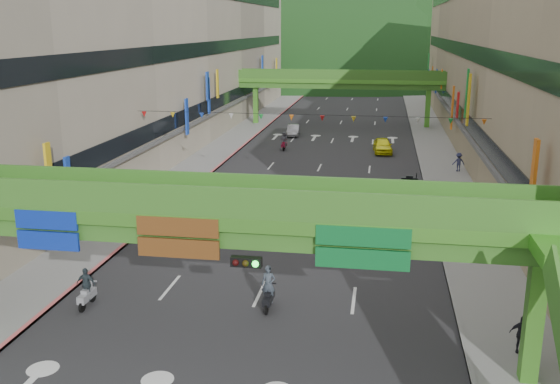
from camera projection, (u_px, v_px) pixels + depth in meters
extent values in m
cube|color=#28282B|center=(329.00, 147.00, 66.14)|extent=(18.00, 140.00, 0.02)
cube|color=gray|center=(228.00, 144.00, 67.86)|extent=(4.00, 140.00, 0.15)
cube|color=gray|center=(435.00, 150.00, 64.39)|extent=(4.00, 140.00, 0.15)
cube|color=#CC5959|center=(245.00, 144.00, 67.56)|extent=(0.20, 140.00, 0.18)
cube|color=gray|center=(417.00, 149.00, 64.69)|extent=(0.20, 140.00, 0.18)
cube|color=#9E937F|center=(154.00, 55.00, 66.70)|extent=(12.00, 95.00, 19.00)
cube|color=black|center=(210.00, 105.00, 67.11)|extent=(0.08, 90.25, 1.40)
cube|color=black|center=(208.00, 48.00, 65.57)|extent=(0.08, 90.25, 1.40)
cube|color=gray|center=(526.00, 58.00, 60.70)|extent=(12.00, 95.00, 19.00)
cube|color=black|center=(458.00, 111.00, 63.02)|extent=(0.08, 90.25, 1.40)
cube|color=black|center=(462.00, 50.00, 61.48)|extent=(0.08, 90.25, 1.40)
cube|color=#4C9E2D|center=(226.00, 216.00, 22.72)|extent=(28.00, 2.20, 0.50)
cube|color=#387223|center=(227.00, 231.00, 22.87)|extent=(28.00, 1.76, 0.70)
cube|color=#4C9E2D|center=(533.00, 322.00, 21.84)|extent=(0.60, 0.60, 4.80)
cube|color=#387223|center=(218.00, 202.00, 21.52)|extent=(28.00, 0.12, 1.10)
cube|color=#387223|center=(233.00, 188.00, 23.50)|extent=(28.00, 0.12, 1.10)
cube|color=navy|center=(47.00, 232.00, 22.87)|extent=(2.40, 0.12, 1.50)
cube|color=#593314|center=(178.00, 239.00, 22.08)|extent=(3.00, 0.12, 1.50)
cube|color=#0C5926|center=(363.00, 249.00, 21.05)|extent=(3.20, 0.12, 1.50)
cube|color=black|center=(246.00, 262.00, 21.71)|extent=(1.10, 0.28, 0.35)
cube|color=#4C9E2D|center=(340.00, 81.00, 78.97)|extent=(28.00, 2.20, 0.50)
cube|color=#387223|center=(340.00, 86.00, 79.12)|extent=(28.00, 1.76, 0.70)
cube|color=#4C9E2D|center=(256.00, 106.00, 81.57)|extent=(0.60, 0.60, 4.80)
cube|color=#4C9E2D|center=(428.00, 109.00, 78.09)|extent=(0.60, 0.60, 4.80)
cube|color=#387223|center=(340.00, 75.00, 77.77)|extent=(28.00, 0.12, 1.10)
cube|color=#387223|center=(341.00, 74.00, 79.75)|extent=(28.00, 0.12, 1.10)
ellipsoid|color=#1C4419|center=(310.00, 73.00, 173.38)|extent=(168.00, 140.00, 112.00)
ellipsoid|color=#1C4419|center=(451.00, 69.00, 186.14)|extent=(208.00, 176.00, 128.00)
cylinder|color=black|center=(307.00, 115.00, 45.48)|extent=(26.00, 0.03, 0.03)
cone|color=red|center=(144.00, 114.00, 47.52)|extent=(0.36, 0.36, 0.40)
cone|color=gold|center=(173.00, 115.00, 47.16)|extent=(0.36, 0.36, 0.40)
cone|color=#193FB2|center=(202.00, 116.00, 46.80)|extent=(0.36, 0.36, 0.40)
cone|color=silver|center=(231.00, 116.00, 46.45)|extent=(0.36, 0.36, 0.40)
cone|color=#198C33|center=(261.00, 117.00, 46.09)|extent=(0.36, 0.36, 0.40)
cone|color=orange|center=(291.00, 118.00, 45.73)|extent=(0.36, 0.36, 0.40)
cone|color=red|center=(322.00, 118.00, 45.37)|extent=(0.36, 0.36, 0.40)
cone|color=gold|center=(354.00, 119.00, 45.01)|extent=(0.36, 0.36, 0.40)
cone|color=#193FB2|center=(385.00, 120.00, 44.65)|extent=(0.36, 0.36, 0.40)
cone|color=silver|center=(418.00, 121.00, 44.29)|extent=(0.36, 0.36, 0.40)
cone|color=#198C33|center=(451.00, 121.00, 43.93)|extent=(0.36, 0.36, 0.40)
cone|color=orange|center=(484.00, 122.00, 43.58)|extent=(0.36, 0.36, 0.40)
cube|color=black|center=(269.00, 298.00, 28.18)|extent=(0.37, 1.30, 0.35)
cube|color=black|center=(268.00, 293.00, 28.11)|extent=(0.31, 0.55, 0.18)
cube|color=black|center=(270.00, 283.00, 28.57)|extent=(0.55, 0.07, 0.06)
cylinder|color=black|center=(271.00, 299.00, 28.78)|extent=(0.11, 0.50, 0.50)
cylinder|color=black|center=(266.00, 309.00, 27.73)|extent=(0.11, 0.50, 0.50)
imported|color=#3A434F|center=(268.00, 284.00, 28.00)|extent=(0.64, 0.43, 1.74)
cube|color=black|center=(303.00, 229.00, 37.75)|extent=(0.42, 1.32, 0.35)
cube|color=black|center=(303.00, 225.00, 37.69)|extent=(0.33, 0.57, 0.18)
cube|color=black|center=(304.00, 219.00, 38.15)|extent=(0.55, 0.09, 0.06)
cylinder|color=black|center=(304.00, 231.00, 38.36)|extent=(0.13, 0.50, 0.50)
cylinder|color=black|center=(303.00, 237.00, 37.30)|extent=(0.13, 0.50, 0.50)
imported|color=#923749|center=(303.00, 218.00, 37.57)|extent=(0.92, 0.74, 1.82)
cube|color=gray|center=(87.00, 296.00, 28.41)|extent=(0.38, 1.31, 0.35)
cube|color=gray|center=(87.00, 291.00, 28.35)|extent=(0.31, 0.56, 0.18)
cube|color=gray|center=(91.00, 281.00, 28.81)|extent=(0.55, 0.07, 0.06)
cylinder|color=black|center=(93.00, 297.00, 29.02)|extent=(0.11, 0.50, 0.50)
cylinder|color=black|center=(82.00, 307.00, 27.96)|extent=(0.11, 0.50, 0.50)
imported|color=#28343A|center=(86.00, 284.00, 28.27)|extent=(0.92, 0.40, 1.55)
cube|color=maroon|center=(284.00, 145.00, 64.56)|extent=(0.45, 1.32, 0.35)
cube|color=maroon|center=(284.00, 143.00, 64.49)|extent=(0.34, 0.57, 0.18)
cube|color=maroon|center=(285.00, 139.00, 64.96)|extent=(0.55, 0.10, 0.06)
cylinder|color=black|center=(284.00, 147.00, 65.16)|extent=(0.14, 0.51, 0.50)
cylinder|color=black|center=(284.00, 149.00, 64.10)|extent=(0.14, 0.51, 0.50)
imported|color=#3F3F46|center=(284.00, 139.00, 64.41)|extent=(0.79, 0.55, 1.55)
cube|color=black|center=(414.00, 211.00, 41.51)|extent=(1.31, 0.39, 0.35)
cube|color=black|center=(414.00, 207.00, 41.45)|extent=(0.56, 0.32, 0.18)
cube|color=black|center=(423.00, 204.00, 41.31)|extent=(0.08, 0.55, 0.06)
cylinder|color=black|center=(422.00, 215.00, 41.52)|extent=(0.50, 0.12, 0.50)
cylinder|color=black|center=(405.00, 215.00, 41.66)|extent=(0.50, 0.12, 0.50)
cube|color=black|center=(413.00, 202.00, 43.61)|extent=(1.31, 0.39, 0.35)
cube|color=black|center=(413.00, 198.00, 43.55)|extent=(0.56, 0.32, 0.18)
cube|color=black|center=(421.00, 195.00, 43.41)|extent=(0.08, 0.55, 0.06)
cylinder|color=black|center=(420.00, 206.00, 43.62)|extent=(0.50, 0.12, 0.50)
cylinder|color=black|center=(404.00, 206.00, 43.76)|extent=(0.50, 0.12, 0.50)
cube|color=black|center=(411.00, 194.00, 45.71)|extent=(1.31, 0.39, 0.35)
cube|color=black|center=(412.00, 191.00, 45.64)|extent=(0.56, 0.32, 0.18)
cube|color=black|center=(419.00, 187.00, 45.51)|extent=(0.08, 0.55, 0.06)
cylinder|color=black|center=(419.00, 198.00, 45.71)|extent=(0.50, 0.12, 0.50)
cylinder|color=black|center=(404.00, 197.00, 45.85)|extent=(0.50, 0.12, 0.50)
cube|color=black|center=(410.00, 186.00, 47.80)|extent=(1.31, 0.39, 0.35)
cube|color=black|center=(411.00, 183.00, 47.74)|extent=(0.56, 0.32, 0.18)
cube|color=black|center=(418.00, 180.00, 47.60)|extent=(0.08, 0.55, 0.06)
cylinder|color=black|center=(417.00, 190.00, 47.81)|extent=(0.50, 0.12, 0.50)
cylinder|color=black|center=(403.00, 190.00, 47.95)|extent=(0.50, 0.12, 0.50)
cube|color=black|center=(409.00, 180.00, 49.90)|extent=(1.31, 0.39, 0.35)
cube|color=black|center=(410.00, 177.00, 49.84)|extent=(0.56, 0.32, 0.18)
cube|color=black|center=(417.00, 174.00, 49.70)|extent=(0.08, 0.55, 0.06)
cylinder|color=black|center=(416.00, 184.00, 49.91)|extent=(0.50, 0.12, 0.50)
cylinder|color=black|center=(402.00, 183.00, 50.05)|extent=(0.50, 0.12, 0.50)
imported|color=#9F9FA6|center=(293.00, 130.00, 73.00)|extent=(1.63, 4.00, 1.29)
imported|color=yellow|center=(383.00, 146.00, 63.07)|extent=(2.14, 4.54, 1.50)
imported|color=#AE0518|center=(449.00, 219.00, 38.57)|extent=(1.03, 0.89, 1.81)
imported|color=black|center=(521.00, 338.00, 24.15)|extent=(0.95, 0.54, 1.52)
imported|color=#292D4F|center=(459.00, 164.00, 54.48)|extent=(0.83, 0.60, 1.64)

